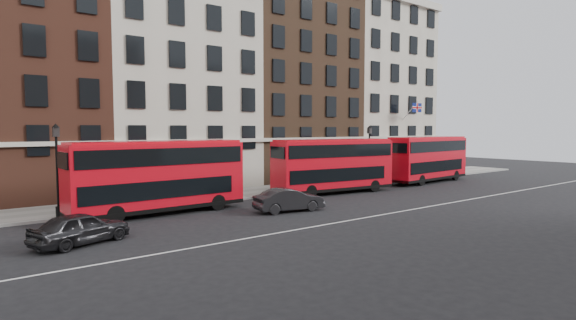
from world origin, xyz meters
TOP-DOWN VIEW (x-y plane):
  - ground at (0.00, 0.00)m, footprint 120.00×120.00m
  - pavement at (0.00, 10.50)m, footprint 80.00×5.00m
  - kerb at (0.00, 8.00)m, footprint 80.00×0.30m
  - road_centre_line at (0.00, -2.00)m, footprint 70.00×0.12m
  - building_terrace at (-0.31, 17.88)m, footprint 64.00×11.95m
  - bus_b at (-5.81, 6.41)m, footprint 10.66×2.91m
  - bus_c at (8.65, 6.41)m, footprint 10.54×3.65m
  - bus_d at (21.12, 6.41)m, footprint 10.63×3.35m
  - car_rear at (-11.29, 1.62)m, footprint 4.64×3.04m
  - car_front at (1.02, 2.31)m, footprint 4.62×2.27m
  - lamp_post_left at (-10.97, 8.34)m, footprint 0.44×0.44m
  - lamp_post_right at (15.96, 9.26)m, footprint 0.44×0.44m
  - traffic_light at (23.35, 8.18)m, footprint 0.25×0.45m
  - iron_railings at (0.00, 12.70)m, footprint 6.60×0.06m

SIDE VIEW (x-z plane):
  - ground at x=0.00m, z-range 0.00..0.00m
  - road_centre_line at x=0.00m, z-range 0.00..0.01m
  - pavement at x=0.00m, z-range 0.00..0.15m
  - kerb at x=0.00m, z-range 0.00..0.16m
  - iron_railings at x=0.00m, z-range 0.15..1.15m
  - car_front at x=1.02m, z-range 0.00..1.46m
  - car_rear at x=-11.29m, z-range 0.00..1.47m
  - bus_c at x=8.65m, z-range 0.16..4.50m
  - bus_d at x=21.12m, z-range 0.16..4.56m
  - bus_b at x=-5.81m, z-range 0.16..4.60m
  - traffic_light at x=23.35m, z-range 0.81..4.08m
  - lamp_post_left at x=-10.97m, z-range 0.42..5.74m
  - lamp_post_right at x=15.96m, z-range 0.42..5.74m
  - building_terrace at x=-0.31m, z-range -0.76..21.24m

